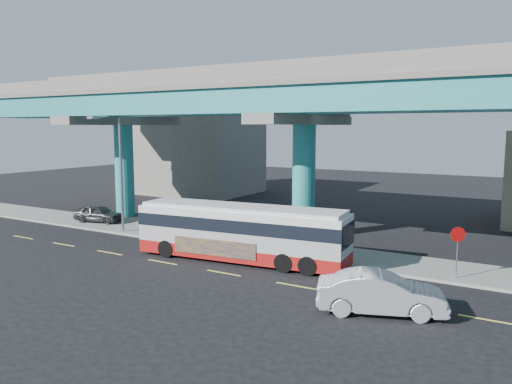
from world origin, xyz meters
The scene contains 10 objects.
ground centered at (0.00, 0.00, 0.00)m, with size 120.00×120.00×0.00m, color black.
sidewalk centered at (0.00, 5.50, 0.07)m, with size 70.00×4.00×0.15m, color gray.
lane_markings centered at (0.00, -0.30, 0.01)m, with size 58.00×0.12×0.01m.
viaduct centered at (0.00, 9.11, 9.14)m, with size 52.00×12.40×11.70m.
building_concrete centered at (-20.00, 24.00, 4.50)m, with size 12.00×10.00×9.00m, color gray.
transit_bus centered at (-0.50, 2.15, 1.66)m, with size 12.02×3.73×3.04m.
sedan centered at (8.33, -1.67, 0.81)m, with size 5.22×3.28×1.63m, color #AAAAAF.
parked_car centered at (-15.30, 5.52, 0.79)m, with size 4.00×2.26×1.28m, color #2D2D32.
street_lamp centered at (-11.26, 3.43, 5.31)m, with size 0.50×2.58×7.96m.
stop_sign centered at (10.21, 4.18, 1.94)m, with size 0.63×0.46×2.49m.
Camera 1 is at (13.65, -20.32, 7.24)m, focal length 35.00 mm.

